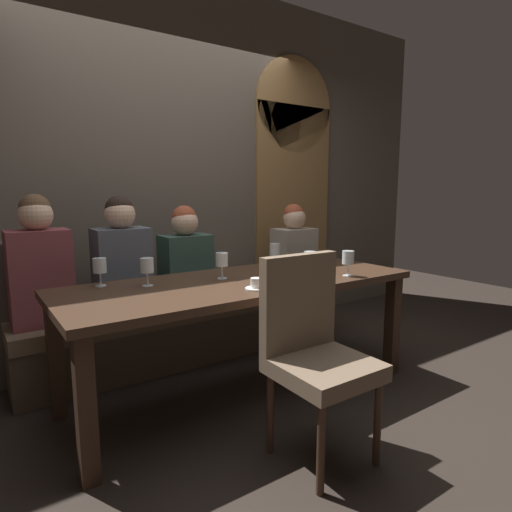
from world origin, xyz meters
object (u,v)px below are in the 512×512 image
wine_glass_center_back (310,259)px  espresso_cup (256,285)px  diner_redhead (39,264)px  wine_glass_end_right (348,259)px  dining_table (242,293)px  wine_glass_end_left (275,250)px  diner_far_end (186,257)px  wine_glass_far_left (100,266)px  wine_glass_near_right (222,261)px  chair_near_side (313,343)px  banquette_bench (193,329)px  diner_near_end (294,247)px  wine_glass_near_left (147,266)px  diner_bearded (122,258)px

wine_glass_center_back → espresso_cup: bearing=-169.9°
diner_redhead → wine_glass_end_right: size_ratio=4.98×
dining_table → wine_glass_end_left: bearing=30.4°
diner_far_end → wine_glass_far_left: bearing=-151.1°
wine_glass_near_right → wine_glass_far_left: bearing=162.3°
espresso_cup → wine_glass_center_back: bearing=10.1°
wine_glass_end_right → wine_glass_far_left: 1.52m
wine_glass_far_left → espresso_cup: bearing=-39.6°
chair_near_side → wine_glass_near_right: size_ratio=5.98×
banquette_bench → diner_far_end: size_ratio=3.44×
wine_glass_far_left → wine_glass_end_left: same height
banquette_bench → dining_table: bearing=-90.0°
chair_near_side → diner_redhead: bearing=123.9°
diner_far_end → wine_glass_end_right: 1.21m
wine_glass_near_right → wine_glass_end_right: bearing=-28.7°
diner_near_end → wine_glass_end_left: diner_near_end is taller
wine_glass_center_back → wine_glass_end_left: bearing=83.1°
diner_redhead → diner_near_end: (2.04, 0.00, -0.05)m
diner_near_end → wine_glass_center_back: (-0.61, -0.90, 0.06)m
diner_far_end → wine_glass_center_back: size_ratio=4.43×
banquette_bench → wine_glass_near_right: size_ratio=15.24×
banquette_bench → diner_far_end: 0.57m
wine_glass_center_back → wine_glass_end_left: same height
diner_far_end → wine_glass_far_left: size_ratio=4.43×
wine_glass_near_left → diner_redhead: bearing=130.7°
diner_near_end → wine_glass_far_left: diner_near_end is taller
wine_glass_end_right → wine_glass_far_left: (-1.39, 0.61, 0.00)m
wine_glass_center_back → wine_glass_near_right: (-0.49, 0.27, 0.00)m
dining_table → banquette_bench: size_ratio=0.88×
wine_glass_end_left → wine_glass_near_right: 0.57m
wine_glass_far_left → wine_glass_end_right: bearing=-23.5°
diner_near_end → wine_glass_far_left: (-1.78, -0.41, 0.07)m
wine_glass_end_right → wine_glass_end_left: 0.59m
wine_glass_far_left → wine_glass_near_left: bearing=-34.1°
diner_redhead → espresso_cup: (0.95, -0.98, -0.07)m
diner_bearded → diner_far_end: diner_bearded is taller
diner_far_end → wine_glass_near_right: size_ratio=4.43×
dining_table → diner_redhead: (-1.03, 0.72, 0.18)m
wine_glass_far_left → espresso_cup: size_ratio=1.37×
chair_near_side → wine_glass_end_right: chair_near_side is taller
wine_glass_near_left → chair_near_side: bearing=-61.1°
diner_redhead → diner_near_end: size_ratio=1.14×
dining_table → chair_near_side: size_ratio=2.24×
dining_table → diner_near_end: size_ratio=3.06×
banquette_bench → wine_glass_far_left: (-0.77, -0.39, 0.63)m
wine_glass_far_left → wine_glass_near_left: 0.27m
chair_near_side → wine_glass_end_left: chair_near_side is taller
wine_glass_near_left → wine_glass_end_left: size_ratio=1.00×
diner_redhead → wine_glass_center_back: bearing=-32.1°
banquette_bench → wine_glass_near_right: wine_glass_near_right is taller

